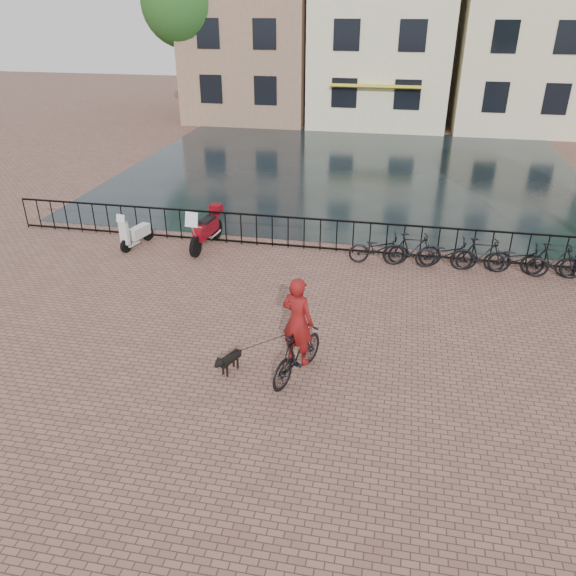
% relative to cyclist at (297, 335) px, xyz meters
% --- Properties ---
extents(ground, '(100.00, 100.00, 0.00)m').
position_rel_cyclist_xyz_m(ground, '(-0.50, -1.47, -0.99)').
color(ground, brown).
rests_on(ground, ground).
extents(canal_water, '(20.00, 20.00, 0.00)m').
position_rel_cyclist_xyz_m(canal_water, '(-0.50, 15.83, -0.99)').
color(canal_water, black).
rests_on(canal_water, ground).
extents(railing, '(20.00, 0.05, 1.02)m').
position_rel_cyclist_xyz_m(railing, '(-0.50, 6.53, -0.48)').
color(railing, black).
rests_on(railing, ground).
extents(canal_house_left, '(7.50, 9.00, 12.80)m').
position_rel_cyclist_xyz_m(canal_house_left, '(-8.00, 28.53, 5.41)').
color(canal_house_left, brown).
rests_on(canal_house_left, ground).
extents(canal_house_mid, '(8.00, 9.50, 11.80)m').
position_rel_cyclist_xyz_m(canal_house_mid, '(0.00, 28.53, 4.91)').
color(canal_house_mid, beige).
rests_on(canal_house_mid, ground).
extents(canal_house_right, '(7.00, 9.00, 13.30)m').
position_rel_cyclist_xyz_m(canal_house_right, '(8.00, 28.53, 5.66)').
color(canal_house_right, beige).
rests_on(canal_house_right, ground).
extents(tree_far_left, '(5.04, 5.04, 9.27)m').
position_rel_cyclist_xyz_m(tree_far_left, '(-11.50, 25.53, 5.74)').
color(tree_far_left, black).
rests_on(tree_far_left, ground).
extents(cyclist, '(1.18, 1.97, 2.60)m').
position_rel_cyclist_xyz_m(cyclist, '(0.00, 0.00, 0.00)').
color(cyclist, black).
rests_on(cyclist, ground).
extents(dog, '(0.52, 0.77, 0.50)m').
position_rel_cyclist_xyz_m(dog, '(-1.38, -0.12, -0.74)').
color(dog, black).
rests_on(dog, ground).
extents(motorcycle, '(0.69, 2.08, 1.46)m').
position_rel_cyclist_xyz_m(motorcycle, '(-3.99, 6.09, -0.26)').
color(motorcycle, maroon).
rests_on(motorcycle, ground).
extents(scooter, '(0.70, 1.41, 1.26)m').
position_rel_cyclist_xyz_m(scooter, '(-6.14, 5.73, -0.36)').
color(scooter, beige).
rests_on(scooter, ground).
extents(parked_bike_0, '(1.78, 0.82, 0.90)m').
position_rel_cyclist_xyz_m(parked_bike_0, '(1.30, 5.93, -0.54)').
color(parked_bike_0, black).
rests_on(parked_bike_0, ground).
extents(parked_bike_1, '(1.70, 0.64, 1.00)m').
position_rel_cyclist_xyz_m(parked_bike_1, '(2.25, 5.93, -0.49)').
color(parked_bike_1, black).
rests_on(parked_bike_1, ground).
extents(parked_bike_2, '(1.75, 0.70, 0.90)m').
position_rel_cyclist_xyz_m(parked_bike_2, '(3.20, 5.93, -0.54)').
color(parked_bike_2, black).
rests_on(parked_bike_2, ground).
extents(parked_bike_3, '(1.68, 0.53, 1.00)m').
position_rel_cyclist_xyz_m(parked_bike_3, '(4.15, 5.93, -0.49)').
color(parked_bike_3, black).
rests_on(parked_bike_3, ground).
extents(parked_bike_4, '(1.78, 0.80, 0.90)m').
position_rel_cyclist_xyz_m(parked_bike_4, '(5.10, 5.93, -0.54)').
color(parked_bike_4, black).
rests_on(parked_bike_4, ground).
extents(parked_bike_5, '(1.68, 0.52, 1.00)m').
position_rel_cyclist_xyz_m(parked_bike_5, '(6.05, 5.93, -0.49)').
color(parked_bike_5, black).
rests_on(parked_bike_5, ground).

